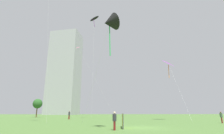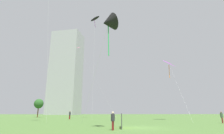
# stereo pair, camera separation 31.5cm
# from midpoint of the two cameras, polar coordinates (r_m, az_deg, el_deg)

# --- Properties ---
(ground) EXTENTS (280.00, 280.00, 0.00)m
(ground) POSITION_cam_midpoint_polar(r_m,az_deg,el_deg) (18.76, 9.24, -19.44)
(ground) COLOR #476B30
(person_standing_0) EXTENTS (0.36, 0.36, 1.60)m
(person_standing_0) POSITION_cam_midpoint_polar(r_m,az_deg,el_deg) (15.90, 0.25, -17.13)
(person_standing_0) COLOR maroon
(person_standing_0) RESTS_ON ground
(person_standing_1) EXTENTS (0.37, 0.37, 1.65)m
(person_standing_1) POSITION_cam_midpoint_polar(r_m,az_deg,el_deg) (30.76, 32.50, -13.77)
(person_standing_1) COLOR maroon
(person_standing_1) RESTS_ON ground
(person_standing_2) EXTENTS (0.41, 0.41, 1.84)m
(person_standing_2) POSITION_cam_midpoint_polar(r_m,az_deg,el_deg) (41.60, -14.36, -15.15)
(person_standing_2) COLOR maroon
(person_standing_2) RESTS_ON ground
(kite_flying_0) EXTENTS (4.50, 9.71, 12.10)m
(kite_flying_0) POSITION_cam_midpoint_polar(r_m,az_deg,el_deg) (19.07, -1.20, 14.69)
(kite_flying_0) COLOR silver
(kite_flying_0) RESTS_ON ground
(kite_flying_1) EXTENTS (3.24, 8.00, 29.35)m
(kite_flying_1) POSITION_cam_midpoint_polar(r_m,az_deg,el_deg) (53.10, -6.12, 15.78)
(kite_flying_1) COLOR silver
(kite_flying_1) RESTS_ON ground
(kite_flying_2) EXTENTS (11.34, 1.96, 19.23)m
(kite_flying_2) POSITION_cam_midpoint_polar(r_m,az_deg,el_deg) (47.72, -11.44, 6.26)
(kite_flying_2) COLOR silver
(kite_flying_2) RESTS_ON ground
(kite_flying_4) EXTENTS (3.05, 11.45, 13.03)m
(kite_flying_4) POSITION_cam_midpoint_polar(r_m,az_deg,el_deg) (39.82, 18.08, 1.07)
(kite_flying_4) COLOR silver
(kite_flying_4) RESTS_ON ground
(park_tree_0) EXTENTS (2.91, 2.91, 5.78)m
(park_tree_0) POSITION_cam_midpoint_polar(r_m,az_deg,el_deg) (60.89, -23.79, -11.19)
(park_tree_0) COLOR brown
(park_tree_0) RESTS_ON ground
(distant_highrise_0) EXTENTS (23.68, 20.15, 60.17)m
(distant_highrise_0) POSITION_cam_midpoint_polar(r_m,az_deg,el_deg) (129.09, -15.64, -1.62)
(distant_highrise_0) COLOR #A8A8AD
(distant_highrise_0) RESTS_ON ground
(event_banner) EXTENTS (0.48, 3.47, 1.41)m
(event_banner) POSITION_cam_midpoint_polar(r_m,az_deg,el_deg) (18.35, 3.10, -17.36)
(event_banner) COLOR #4C4C4C
(event_banner) RESTS_ON ground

